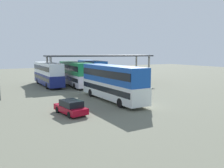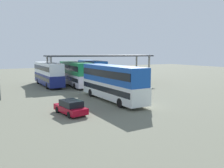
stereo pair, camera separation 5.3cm
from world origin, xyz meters
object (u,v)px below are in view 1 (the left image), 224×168
Objects in this scene: double_decker_main at (112,81)px; parked_hatchback at (71,107)px; double_decker_near_canopy at (48,73)px; double_decker_mid_row at (74,73)px; double_decker_far_right at (91,71)px.

double_decker_main is 2.86× the size of parked_hatchback.
double_decker_main is at bearing -167.79° from double_decker_near_canopy.
double_decker_mid_row is 1.05× the size of double_decker_far_right.
double_decker_far_right is (8.04, -0.34, 0.12)m from double_decker_near_canopy.
double_decker_near_canopy is 4.67m from double_decker_mid_row.
double_decker_main is 1.01× the size of double_decker_near_canopy.
double_decker_far_right reaches higher than double_decker_mid_row.
double_decker_mid_row is (0.15, 13.78, -0.04)m from double_decker_main.
double_decker_near_canopy is at bearing 11.10° from double_decker_main.
double_decker_near_canopy is at bearing 93.10° from double_decker_far_right.
double_decker_far_right is (4.26, 15.96, 0.02)m from double_decker_main.
double_decker_mid_row is (3.92, -2.53, 0.06)m from double_decker_near_canopy.
double_decker_mid_row is at bearing -2.55° from double_decker_main.
double_decker_mid_row is 4.66m from double_decker_far_right.
double_decker_near_canopy reaches higher than parked_hatchback.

